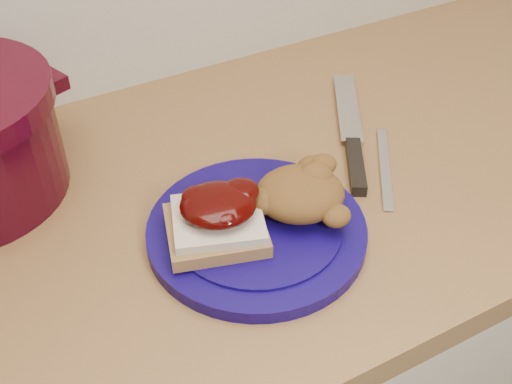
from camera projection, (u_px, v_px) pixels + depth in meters
name	position (u px, v px, depth m)	size (l,w,h in m)	color
plate	(257.00, 231.00, 0.75)	(0.26, 0.26, 0.02)	#0F054E
sandwich	(217.00, 218.00, 0.71)	(0.13, 0.12, 0.05)	olive
stuffing_mound	(300.00, 194.00, 0.74)	(0.10, 0.09, 0.05)	brown
chef_knife	(353.00, 149.00, 0.87)	(0.16, 0.26, 0.02)	black
butter_knife	(385.00, 167.00, 0.85)	(0.17, 0.01, 0.00)	silver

